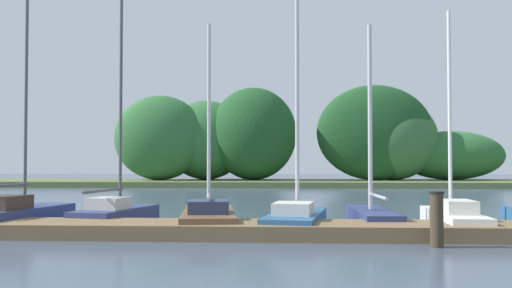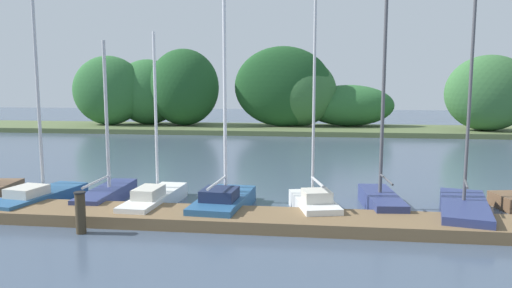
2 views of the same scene
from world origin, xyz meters
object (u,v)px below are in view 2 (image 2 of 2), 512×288
(sailboat_5, at_px, (108,192))
(sailboat_7, at_px, (224,199))
(sailboat_9, at_px, (380,195))
(mooring_piling_1, at_px, (80,212))
(sailboat_6, at_px, (156,198))
(sailboat_8, at_px, (313,201))
(sailboat_4, at_px, (40,195))
(sailboat_10, at_px, (464,207))

(sailboat_5, height_order, sailboat_7, sailboat_7)
(sailboat_5, xyz_separation_m, sailboat_9, (9.35, 0.08, 0.13))
(sailboat_9, xyz_separation_m, mooring_piling_1, (-8.52, -3.58, 0.11))
(sailboat_6, xyz_separation_m, sailboat_8, (5.19, -0.08, 0.08))
(sailboat_4, distance_m, mooring_piling_1, 3.93)
(sailboat_7, distance_m, mooring_piling_1, 4.39)
(mooring_piling_1, bearing_deg, sailboat_9, 22.83)
(sailboat_5, relative_size, sailboat_10, 0.67)
(sailboat_10, xyz_separation_m, mooring_piling_1, (-10.87, -2.74, 0.20))
(sailboat_10, bearing_deg, sailboat_6, 102.96)
(sailboat_4, distance_m, sailboat_5, 2.21)
(sailboat_7, height_order, mooring_piling_1, sailboat_7)
(sailboat_8, bearing_deg, sailboat_10, -103.86)
(sailboat_4, height_order, sailboat_9, sailboat_9)
(sailboat_5, distance_m, sailboat_6, 2.09)
(sailboat_5, bearing_deg, sailboat_8, -98.27)
(sailboat_6, bearing_deg, sailboat_5, 73.86)
(sailboat_7, relative_size, mooring_piling_1, 6.82)
(sailboat_6, relative_size, sailboat_10, 0.69)
(sailboat_7, bearing_deg, sailboat_8, -83.92)
(sailboat_5, height_order, sailboat_8, sailboat_8)
(sailboat_4, relative_size, sailboat_10, 0.84)
(sailboat_5, xyz_separation_m, mooring_piling_1, (0.83, -3.50, 0.24))
(sailboat_4, bearing_deg, mooring_piling_1, -123.69)
(sailboat_7, xyz_separation_m, sailboat_8, (2.85, 0.09, 0.01))
(sailboat_8, height_order, mooring_piling_1, sailboat_8)
(sailboat_9, bearing_deg, sailboat_8, 106.15)
(sailboat_6, bearing_deg, sailboat_8, -88.27)
(sailboat_10, distance_m, mooring_piling_1, 11.22)
(sailboat_9, height_order, mooring_piling_1, sailboat_9)
(sailboat_8, height_order, sailboat_10, sailboat_10)
(sailboat_5, xyz_separation_m, sailboat_8, (7.17, -0.75, 0.09))
(sailboat_6, xyz_separation_m, sailboat_9, (7.37, 0.76, 0.12))
(sailboat_7, distance_m, sailboat_10, 7.38)
(sailboat_9, bearing_deg, mooring_piling_1, 107.93)
(sailboat_9, bearing_deg, sailboat_4, 89.72)
(sailboat_9, bearing_deg, sailboat_5, 85.62)
(mooring_piling_1, bearing_deg, sailboat_5, 103.37)
(sailboat_4, distance_m, sailboat_9, 11.44)
(sailboat_10, bearing_deg, sailboat_8, 103.42)
(sailboat_5, height_order, sailboat_10, sailboat_10)
(sailboat_6, distance_m, sailboat_10, 9.73)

